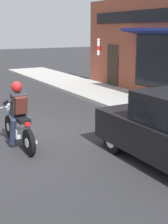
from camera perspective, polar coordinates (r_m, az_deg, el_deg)
name	(u,v)px	position (r m, az deg, el deg)	size (l,w,h in m)	color
ground_plane	(23,139)	(8.45, -11.04, -4.79)	(80.00, 80.00, 0.00)	#2B2B2D
sidewalk_curb	(114,96)	(13.26, 5.49, 2.85)	(2.60, 22.00, 0.14)	#ADAAA3
storefront_building	(156,47)	(13.40, 12.97, 11.47)	(1.25, 9.61, 4.20)	brown
motorcycle_with_rider	(18,120)	(7.72, -11.91, -1.43)	(0.56, 2.02, 1.62)	black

